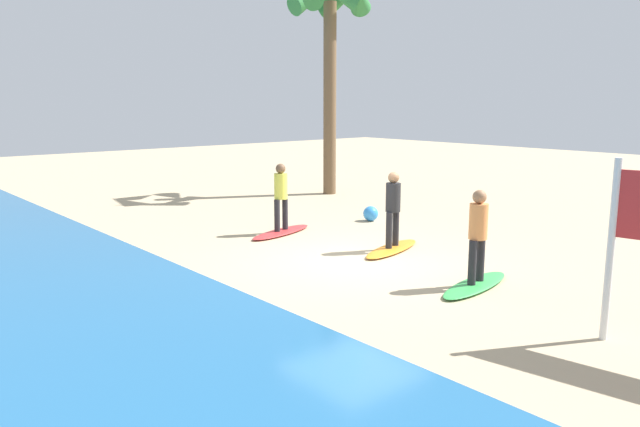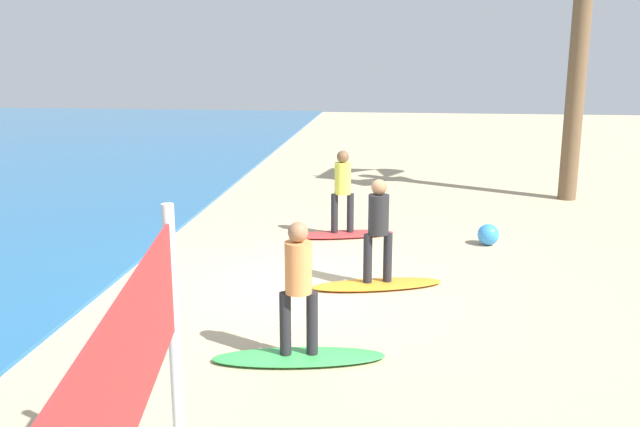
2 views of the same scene
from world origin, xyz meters
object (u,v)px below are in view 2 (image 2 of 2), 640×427
object	(u,v)px
surfboard_red	(342,234)
surfer_red	(343,186)
beach_ball	(488,235)
surfer_green	(298,279)
surfer_orange	(378,223)
surfboard_green	(299,357)
surfboard_orange	(377,284)

from	to	relation	value
surfboard_red	surfer_red	size ratio (longest dim) A/B	1.28
surfboard_red	beach_ball	distance (m)	2.84
surfer_green	surfer_red	distance (m)	5.71
surfer_red	beach_ball	xyz separation A→B (m)	(-0.29, -2.82, -0.83)
surfer_orange	surfboard_red	bearing A→B (deg)	15.24
surfer_green	surfer_orange	world-z (taller)	same
surfboard_green	beach_ball	bearing A→B (deg)	-127.23
surfer_green	surfer_red	xyz separation A→B (m)	(5.71, -0.04, 0.00)
surfboard_green	surfer_green	world-z (taller)	surfer_green
surfboard_green	surfer_red	xyz separation A→B (m)	(5.71, -0.04, 0.99)
surfer_orange	beach_ball	world-z (taller)	surfer_orange
surfer_green	surfboard_red	bearing A→B (deg)	-0.41
surfer_green	surfboard_red	size ratio (longest dim) A/B	0.78
beach_ball	surfer_red	bearing A→B (deg)	84.21
surfer_green	surfer_orange	bearing A→B (deg)	-16.98
surfer_orange	surfer_red	xyz separation A→B (m)	(2.95, 0.80, 0.00)
surfboard_green	surfer_orange	size ratio (longest dim) A/B	1.28
surfboard_orange	beach_ball	size ratio (longest dim) A/B	5.14
surfboard_green	surfboard_red	world-z (taller)	same
surfboard_green	surfboard_orange	distance (m)	2.89
surfer_green	surfboard_red	world-z (taller)	surfer_green
surfer_green	beach_ball	size ratio (longest dim) A/B	4.01
surfboard_red	beach_ball	xyz separation A→B (m)	(-0.29, -2.82, 0.16)
surfer_green	beach_ball	xyz separation A→B (m)	(5.42, -2.86, -0.83)
surfer_green	surfboard_orange	distance (m)	3.05
surfer_orange	surfboard_orange	bearing A→B (deg)	180.00
surfboard_orange	surfboard_red	xyz separation A→B (m)	(2.95, 0.80, 0.00)
surfboard_green	beach_ball	world-z (taller)	beach_ball
surfer_green	surfboard_orange	bearing A→B (deg)	-16.98
surfboard_green	surfboard_red	bearing A→B (deg)	-99.82
surfboard_green	surfer_orange	xyz separation A→B (m)	(2.76, -0.84, 0.99)
surfboard_green	beach_ball	distance (m)	6.13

